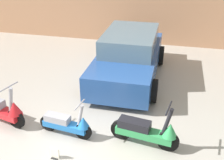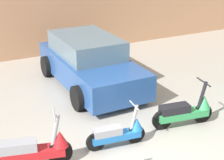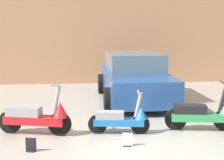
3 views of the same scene
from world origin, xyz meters
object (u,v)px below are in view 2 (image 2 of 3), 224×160
at_px(scooter_front_right, 119,133).
at_px(car_rear_left, 89,62).
at_px(scooter_front_center, 186,111).
at_px(scooter_front_left, 34,149).

distance_m(scooter_front_right, car_rear_left, 3.56).
distance_m(scooter_front_center, car_rear_left, 3.54).
bearing_deg(car_rear_left, scooter_front_center, 16.63).
height_order(scooter_front_left, scooter_front_center, scooter_front_left).
distance_m(scooter_front_right, scooter_front_center, 1.85).
bearing_deg(scooter_front_left, scooter_front_center, 13.64).
xyz_separation_m(scooter_front_right, car_rear_left, (0.82, 3.44, 0.38)).
bearing_deg(car_rear_left, scooter_front_right, -13.67).
relative_size(scooter_front_left, scooter_front_right, 1.19).
xyz_separation_m(scooter_front_left, scooter_front_right, (1.80, -0.11, -0.07)).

